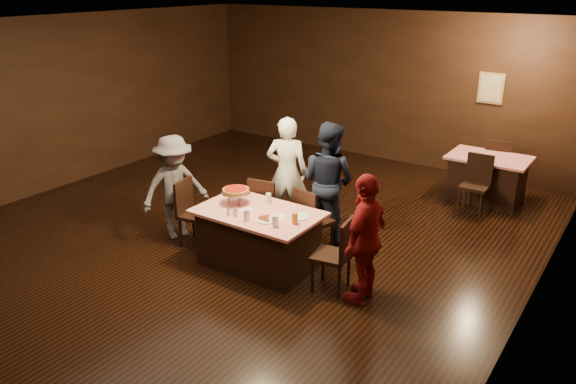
% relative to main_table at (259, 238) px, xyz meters
% --- Properties ---
extents(room, '(10.00, 10.04, 3.02)m').
position_rel_main_table_xyz_m(room, '(-0.81, 0.24, 1.75)').
color(room, black).
rests_on(room, ground).
extents(main_table, '(1.60, 1.00, 0.77)m').
position_rel_main_table_xyz_m(main_table, '(0.00, 0.00, 0.00)').
color(main_table, red).
rests_on(main_table, ground).
extents(back_table, '(1.30, 0.90, 0.77)m').
position_rel_main_table_xyz_m(back_table, '(1.80, 4.06, 0.00)').
color(back_table, '#AA0B0F').
rests_on(back_table, ground).
extents(chair_far_left, '(0.48, 0.48, 0.95)m').
position_rel_main_table_xyz_m(chair_far_left, '(-0.40, 0.75, 0.09)').
color(chair_far_left, black).
rests_on(chair_far_left, ground).
extents(chair_far_right, '(0.51, 0.51, 0.95)m').
position_rel_main_table_xyz_m(chair_far_right, '(0.40, 0.75, 0.09)').
color(chair_far_right, black).
rests_on(chair_far_right, ground).
extents(chair_end_left, '(0.49, 0.49, 0.95)m').
position_rel_main_table_xyz_m(chair_end_left, '(-1.10, 0.00, 0.09)').
color(chair_end_left, black).
rests_on(chair_end_left, ground).
extents(chair_end_right, '(0.48, 0.48, 0.95)m').
position_rel_main_table_xyz_m(chair_end_right, '(1.10, 0.00, 0.09)').
color(chair_end_right, black).
rests_on(chair_end_right, ground).
extents(chair_back_near, '(0.43, 0.43, 0.95)m').
position_rel_main_table_xyz_m(chair_back_near, '(1.80, 3.36, 0.09)').
color(chair_back_near, black).
rests_on(chair_back_near, ground).
extents(chair_back_far, '(0.47, 0.47, 0.95)m').
position_rel_main_table_xyz_m(chair_back_far, '(1.80, 4.66, 0.09)').
color(chair_back_far, black).
rests_on(chair_back_far, ground).
extents(diner_white_jacket, '(0.73, 0.63, 1.70)m').
position_rel_main_table_xyz_m(diner_white_jacket, '(-0.43, 1.30, 0.47)').
color(diner_white_jacket, white).
rests_on(diner_white_jacket, ground).
extents(diner_navy_hoodie, '(0.90, 0.73, 1.74)m').
position_rel_main_table_xyz_m(diner_navy_hoodie, '(0.31, 1.25, 0.49)').
color(diner_navy_hoodie, black).
rests_on(diner_navy_hoodie, ground).
extents(diner_grey_knit, '(0.91, 1.14, 1.54)m').
position_rel_main_table_xyz_m(diner_grey_knit, '(-1.52, 0.03, 0.38)').
color(diner_grey_knit, '#535257').
rests_on(diner_grey_knit, ground).
extents(diner_red_shirt, '(0.41, 0.94, 1.58)m').
position_rel_main_table_xyz_m(diner_red_shirt, '(1.53, 0.02, 0.40)').
color(diner_red_shirt, maroon).
rests_on(diner_red_shirt, ground).
extents(pizza_stand, '(0.38, 0.38, 0.22)m').
position_rel_main_table_xyz_m(pizza_stand, '(-0.40, 0.05, 0.57)').
color(pizza_stand, black).
rests_on(pizza_stand, main_table).
extents(plate_with_slice, '(0.25, 0.25, 0.06)m').
position_rel_main_table_xyz_m(plate_with_slice, '(0.25, -0.18, 0.41)').
color(plate_with_slice, white).
rests_on(plate_with_slice, main_table).
extents(plate_empty, '(0.25, 0.25, 0.01)m').
position_rel_main_table_xyz_m(plate_empty, '(0.55, 0.15, 0.39)').
color(plate_empty, white).
rests_on(plate_empty, main_table).
extents(glass_front_left, '(0.08, 0.08, 0.14)m').
position_rel_main_table_xyz_m(glass_front_left, '(0.05, -0.30, 0.46)').
color(glass_front_left, silver).
rests_on(glass_front_left, main_table).
extents(glass_front_right, '(0.08, 0.08, 0.14)m').
position_rel_main_table_xyz_m(glass_front_right, '(0.45, -0.25, 0.46)').
color(glass_front_right, silver).
rests_on(glass_front_right, main_table).
extents(glass_amber, '(0.08, 0.08, 0.14)m').
position_rel_main_table_xyz_m(glass_amber, '(0.60, -0.05, 0.46)').
color(glass_amber, '#BF7F26').
rests_on(glass_amber, main_table).
extents(glass_back, '(0.08, 0.08, 0.14)m').
position_rel_main_table_xyz_m(glass_back, '(-0.05, 0.30, 0.46)').
color(glass_back, silver).
rests_on(glass_back, main_table).
extents(condiments, '(0.17, 0.10, 0.09)m').
position_rel_main_table_xyz_m(condiments, '(-0.18, -0.28, 0.43)').
color(condiments, silver).
rests_on(condiments, main_table).
extents(napkin_center, '(0.19, 0.19, 0.01)m').
position_rel_main_table_xyz_m(napkin_center, '(0.30, 0.00, 0.39)').
color(napkin_center, white).
rests_on(napkin_center, main_table).
extents(napkin_left, '(0.21, 0.21, 0.01)m').
position_rel_main_table_xyz_m(napkin_left, '(-0.15, -0.05, 0.39)').
color(napkin_left, white).
rests_on(napkin_left, main_table).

